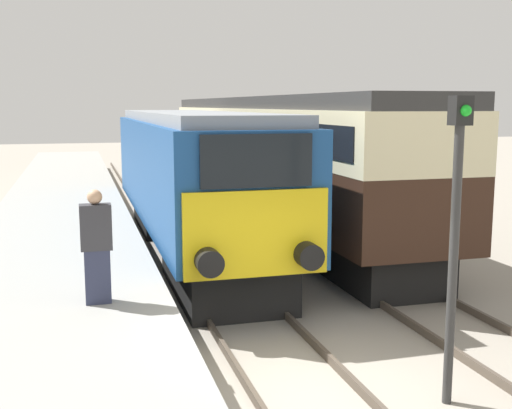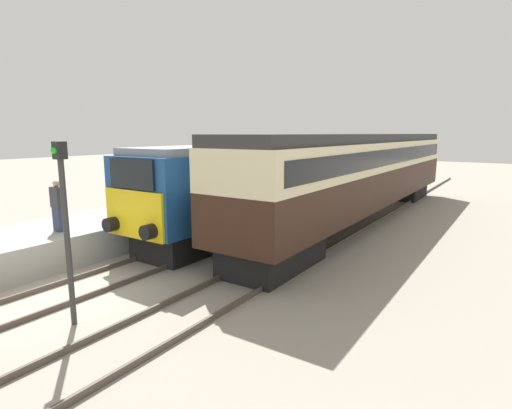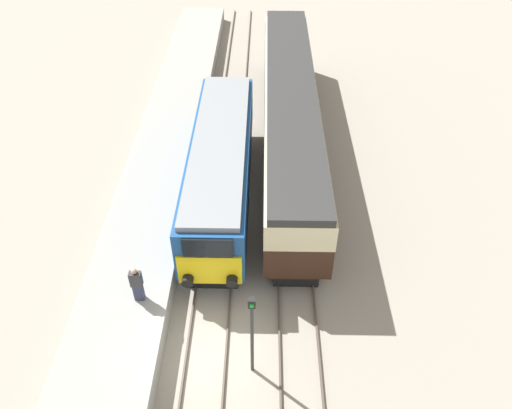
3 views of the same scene
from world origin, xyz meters
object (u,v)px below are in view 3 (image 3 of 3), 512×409
at_px(person_on_platform, 137,284).
at_px(locomotive, 221,167).
at_px(passenger_carriage, 290,111).
at_px(signal_post, 252,330).

bearing_deg(person_on_platform, locomotive, 69.74).
xyz_separation_m(locomotive, passenger_carriage, (3.40, 4.51, 0.46)).
relative_size(passenger_carriage, person_on_platform, 12.70).
bearing_deg(passenger_carriage, person_on_platform, -117.42).
bearing_deg(signal_post, locomotive, 100.29).
relative_size(locomotive, signal_post, 3.25).
xyz_separation_m(passenger_carriage, person_on_platform, (-6.01, -11.58, -0.65)).
height_order(locomotive, passenger_carriage, passenger_carriage).
bearing_deg(locomotive, person_on_platform, -110.26).
height_order(person_on_platform, signal_post, signal_post).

